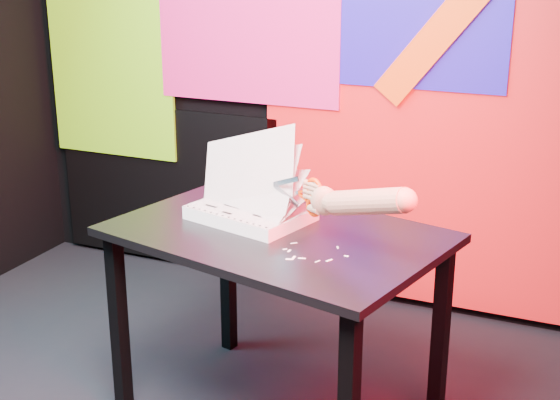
% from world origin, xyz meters
% --- Properties ---
extents(room, '(3.01, 3.01, 2.71)m').
position_xyz_m(room, '(0.00, 0.00, 1.35)').
color(room, black).
rests_on(room, ground).
extents(backdrop, '(2.88, 0.05, 2.08)m').
position_xyz_m(backdrop, '(0.06, 1.46, 0.96)').
color(backdrop, red).
rests_on(backdrop, ground).
extents(work_table, '(1.24, 0.97, 0.75)m').
position_xyz_m(work_table, '(0.39, 0.36, 0.65)').
color(work_table, black).
rests_on(work_table, ground).
extents(printout_stack, '(0.47, 0.38, 0.37)m').
position_xyz_m(printout_stack, '(0.25, 0.43, 0.78)').
color(printout_stack, white).
rests_on(printout_stack, work_table).
extents(scissors, '(0.22, 0.11, 0.14)m').
position_xyz_m(scissors, '(0.52, 0.34, 0.90)').
color(scissors, silver).
rests_on(scissors, printout_stack).
extents(hand_forearm, '(0.42, 0.22, 0.17)m').
position_xyz_m(hand_forearm, '(0.72, 0.24, 0.94)').
color(hand_forearm, tan).
rests_on(hand_forearm, work_table).
extents(paper_clippings, '(0.22, 0.17, 0.00)m').
position_xyz_m(paper_clippings, '(0.57, 0.19, 0.75)').
color(paper_clippings, white).
rests_on(paper_clippings, work_table).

